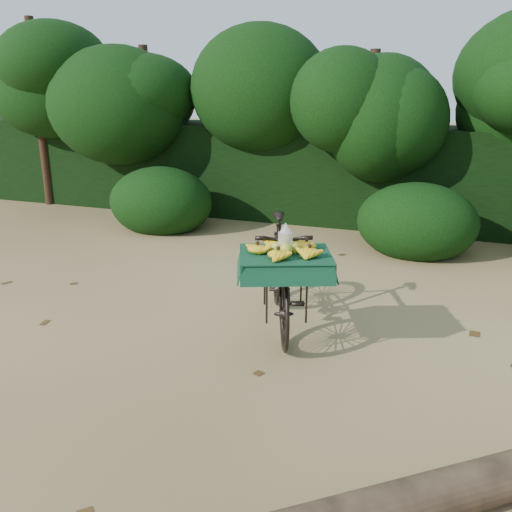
% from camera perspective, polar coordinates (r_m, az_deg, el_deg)
% --- Properties ---
extents(ground, '(80.00, 80.00, 0.00)m').
position_cam_1_polar(ground, '(5.26, -4.74, -10.87)').
color(ground, tan).
rests_on(ground, ground).
extents(vendor_bicycle, '(1.38, 2.06, 1.20)m').
position_cam_1_polar(vendor_bicycle, '(5.74, 2.59, -1.74)').
color(vendor_bicycle, black).
rests_on(vendor_bicycle, ground).
extents(fallen_log, '(3.27, 2.76, 0.29)m').
position_cam_1_polar(fallen_log, '(3.97, 24.51, -20.46)').
color(fallen_log, brown).
rests_on(fallen_log, ground).
extents(hedge_backdrop, '(26.00, 1.80, 1.80)m').
position_cam_1_polar(hedge_backdrop, '(10.79, 9.58, 8.58)').
color(hedge_backdrop, black).
rests_on(hedge_backdrop, ground).
extents(tree_row, '(14.50, 2.00, 4.00)m').
position_cam_1_polar(tree_row, '(10.06, 5.23, 14.44)').
color(tree_row, black).
rests_on(tree_row, ground).
extents(bush_clumps, '(8.80, 1.70, 0.90)m').
position_cam_1_polar(bush_clumps, '(8.85, 10.07, 3.73)').
color(bush_clumps, black).
rests_on(bush_clumps, ground).
extents(leaf_litter, '(7.00, 7.30, 0.01)m').
position_cam_1_polar(leaf_litter, '(5.79, -2.00, -8.01)').
color(leaf_litter, '#4F3415').
rests_on(leaf_litter, ground).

